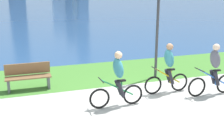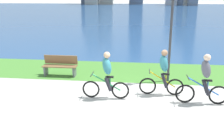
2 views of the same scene
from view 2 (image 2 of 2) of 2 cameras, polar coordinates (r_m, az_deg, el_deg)
name	(u,v)px [view 2 (image 2 of 2)]	position (r m, az deg, el deg)	size (l,w,h in m)	color
ground_plane	(129,102)	(8.66, 3.77, -7.21)	(300.00, 300.00, 0.00)	#B2AFA8
grass_strip_bayside	(133,71)	(12.04, 4.70, -0.30)	(120.00, 3.24, 0.01)	#478433
bay_water_surface	(141,11)	(55.28, 6.52, 12.88)	(300.00, 84.06, 0.00)	navy
cyclist_lead	(107,75)	(8.71, -1.21, -1.22)	(1.64, 0.52, 1.65)	black
cyclist_trailing	(163,73)	(9.19, 11.29, -0.57)	(1.58, 0.52, 1.65)	black
cyclist_distant_rear	(204,80)	(8.79, 19.88, -2.01)	(1.71, 0.52, 1.68)	black
bench_near_path	(60,66)	(11.51, -11.46, 0.93)	(1.50, 0.47, 0.90)	brown
lamppost_tall	(171,24)	(10.44, 13.08, 9.99)	(0.28, 0.28, 3.57)	#38383D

